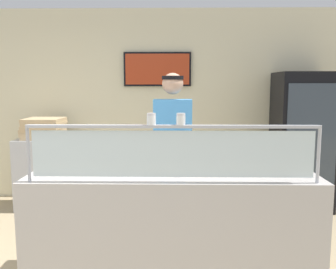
# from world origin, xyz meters

# --- Properties ---
(ground_plane) EXTENTS (12.00, 12.00, 0.00)m
(ground_plane) POSITION_xyz_m (1.13, 1.00, 0.00)
(ground_plane) COLOR tan
(ground_plane) RESTS_ON ground
(shop_rear_unit) EXTENTS (6.66, 0.13, 2.70)m
(shop_rear_unit) POSITION_xyz_m (1.13, 2.80, 1.36)
(shop_rear_unit) COLOR beige
(shop_rear_unit) RESTS_ON ground
(serving_counter) EXTENTS (2.26, 0.77, 0.95)m
(serving_counter) POSITION_xyz_m (1.13, 0.39, 0.47)
(serving_counter) COLOR #BCB7B2
(serving_counter) RESTS_ON ground
(sneeze_guard) EXTENTS (2.08, 0.06, 0.41)m
(sneeze_guard) POSITION_xyz_m (1.13, 0.06, 1.22)
(sneeze_guard) COLOR #B2B5BC
(sneeze_guard) RESTS_ON serving_counter
(pizza_tray) EXTENTS (0.47, 0.47, 0.04)m
(pizza_tray) POSITION_xyz_m (1.16, 0.44, 0.97)
(pizza_tray) COLOR #9EA0A8
(pizza_tray) RESTS_ON serving_counter
(pizza_server) EXTENTS (0.15, 0.29, 0.01)m
(pizza_server) POSITION_xyz_m (1.14, 0.42, 0.99)
(pizza_server) COLOR #ADAFB7
(pizza_server) RESTS_ON pizza_tray
(parmesan_shaker) EXTENTS (0.07, 0.07, 0.08)m
(parmesan_shaker) POSITION_xyz_m (0.98, 0.06, 1.40)
(parmesan_shaker) COLOR white
(parmesan_shaker) RESTS_ON sneeze_guard
(pepper_flake_shaker) EXTENTS (0.06, 0.06, 0.08)m
(pepper_flake_shaker) POSITION_xyz_m (1.19, 0.06, 1.40)
(pepper_flake_shaker) COLOR white
(pepper_flake_shaker) RESTS_ON sneeze_guard
(worker_figure) EXTENTS (0.41, 0.50, 1.76)m
(worker_figure) POSITION_xyz_m (1.13, 1.15, 1.01)
(worker_figure) COLOR #23232D
(worker_figure) RESTS_ON ground
(drink_fridge) EXTENTS (0.72, 0.67, 1.81)m
(drink_fridge) POSITION_xyz_m (2.84, 2.36, 0.90)
(drink_fridge) COLOR black
(drink_fridge) RESTS_ON ground
(prep_shelf) EXTENTS (0.70, 0.55, 0.94)m
(prep_shelf) POSITION_xyz_m (-0.59, 2.31, 0.47)
(prep_shelf) COLOR #B7BABF
(prep_shelf) RESTS_ON ground
(pizza_box_stack) EXTENTS (0.51, 0.50, 0.27)m
(pizza_box_stack) POSITION_xyz_m (-0.59, 2.31, 1.07)
(pizza_box_stack) COLOR tan
(pizza_box_stack) RESTS_ON prep_shelf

